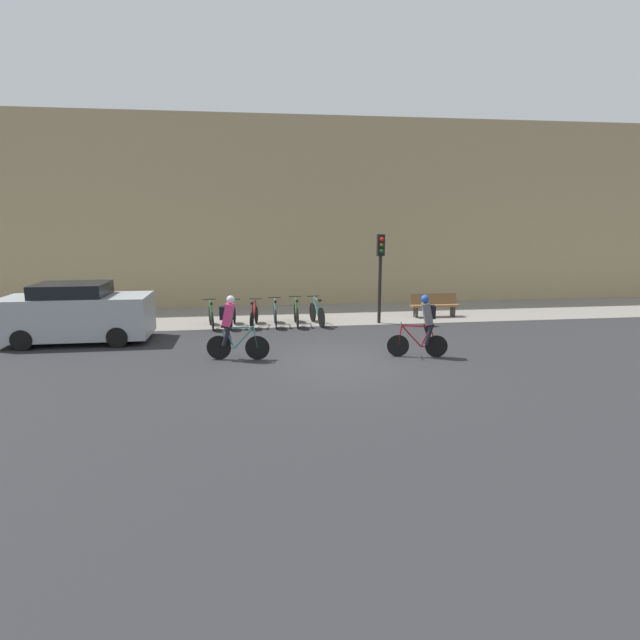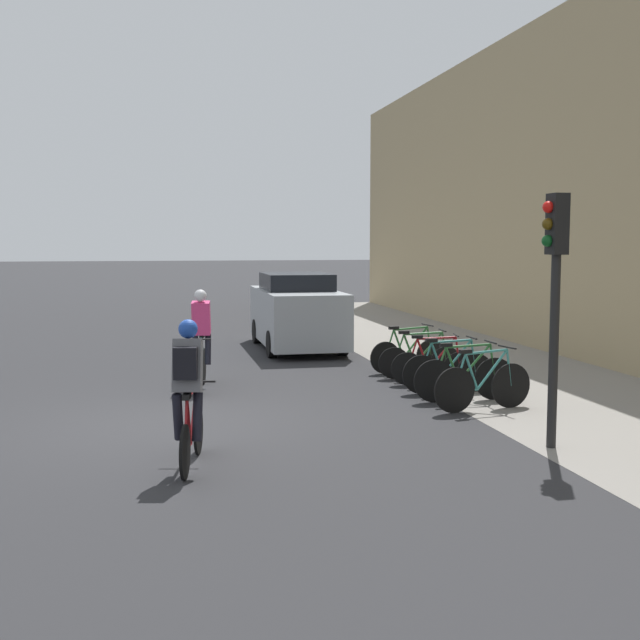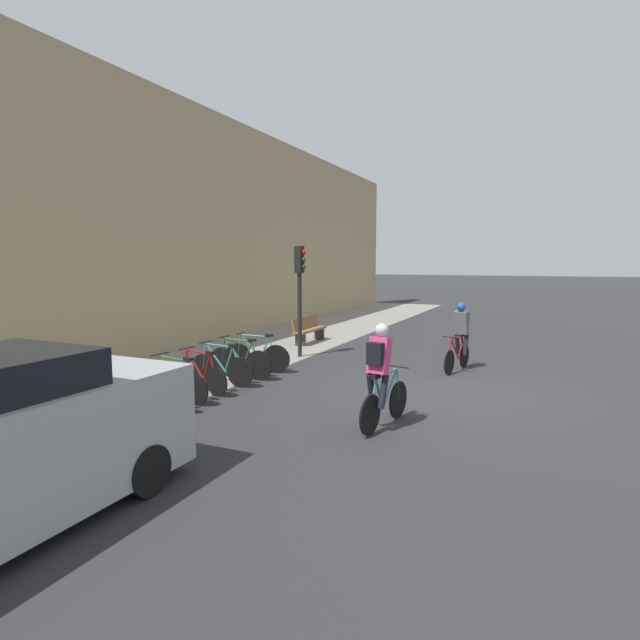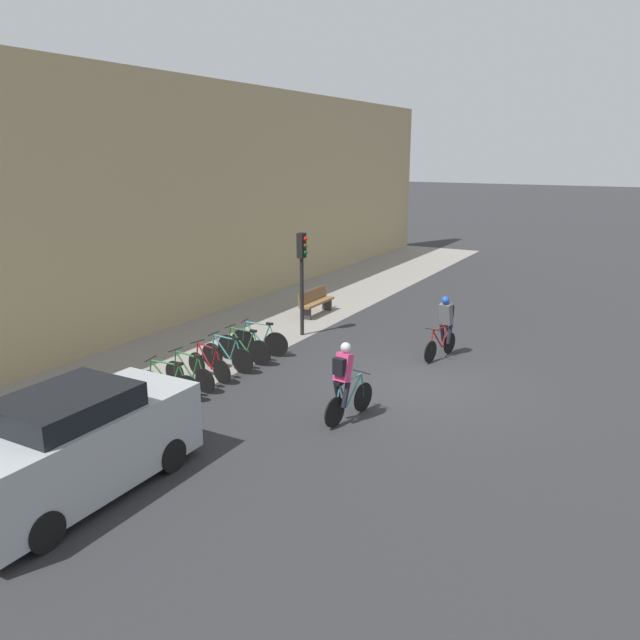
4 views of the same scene
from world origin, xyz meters
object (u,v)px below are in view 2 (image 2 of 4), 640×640
object	(u,v)px
parked_bike_3	(448,370)
parked_bike_0	(408,353)
traffic_light_pole	(555,272)
parked_car	(297,313)
parked_bike_2	(433,365)
parked_bike_4	(465,376)
parked_bike_5	(483,384)
cyclist_pink	(201,335)
parked_bike_1	(420,359)
cyclist_grey	(189,389)

from	to	relation	value
parked_bike_3	parked_bike_0	bearing A→B (deg)	-179.98
traffic_light_pole	parked_bike_3	bearing A→B (deg)	179.11
parked_car	parked_bike_0	bearing A→B (deg)	21.93
parked_bike_2	parked_bike_3	xyz separation A→B (m)	(0.75, 0.00, 0.02)
parked_bike_0	parked_car	world-z (taller)	parked_car
parked_bike_4	parked_bike_5	xyz separation A→B (m)	(0.75, 0.00, 0.00)
parked_bike_0	parked_bike_3	xyz separation A→B (m)	(2.25, 0.00, 0.01)
cyclist_pink	parked_bike_1	bearing A→B (deg)	91.70
parked_bike_3	parked_car	size ratio (longest dim) A/B	0.39
cyclist_grey	parked_bike_5	world-z (taller)	cyclist_grey
cyclist_pink	parked_bike_4	size ratio (longest dim) A/B	1.01
parked_bike_1	traffic_light_pole	world-z (taller)	traffic_light_pole
parked_bike_1	parked_bike_2	world-z (taller)	same
cyclist_pink	traffic_light_pole	xyz separation A→B (m)	(5.18, 4.12, 1.30)
parked_bike_1	cyclist_pink	bearing A→B (deg)	-88.30
parked_bike_2	parked_car	distance (m)	5.66
parked_bike_1	traffic_light_pole	bearing A→B (deg)	-0.62
parked_bike_0	traffic_light_pole	size ratio (longest dim) A/B	0.51
parked_bike_0	parked_car	xyz separation A→B (m)	(-3.91, -1.57, 0.51)
parked_bike_1	parked_bike_4	size ratio (longest dim) A/B	0.93
parked_bike_4	parked_bike_5	bearing A→B (deg)	0.03
parked_bike_2	parked_bike_5	xyz separation A→B (m)	(2.25, 0.00, 0.04)
cyclist_pink	parked_bike_2	distance (m)	4.26
parked_bike_0	parked_car	size ratio (longest dim) A/B	0.38
parked_bike_0	parked_car	distance (m)	4.25
parked_bike_0	parked_bike_3	world-z (taller)	parked_bike_3
cyclist_pink	parked_car	xyz separation A→B (m)	(-4.78, 2.60, -0.05)
cyclist_pink	traffic_light_pole	world-z (taller)	traffic_light_pole
parked_bike_2	parked_bike_5	size ratio (longest dim) A/B	0.90
traffic_light_pole	cyclist_pink	bearing A→B (deg)	-141.51
cyclist_grey	traffic_light_pole	bearing A→B (deg)	91.40
cyclist_grey	traffic_light_pole	world-z (taller)	traffic_light_pole
parked_bike_1	parked_bike_2	xyz separation A→B (m)	(0.75, 0.00, -0.00)
parked_bike_2	parked_bike_4	bearing A→B (deg)	0.01
cyclist_grey	parked_bike_0	distance (m)	7.72
cyclist_grey	parked_bike_1	distance (m)	7.14
parked_bike_4	traffic_light_pole	size ratio (longest dim) A/B	0.55
cyclist_pink	cyclist_grey	world-z (taller)	cyclist_pink
parked_bike_1	parked_car	size ratio (longest dim) A/B	0.38
parked_bike_1	parked_bike_4	world-z (taller)	parked_bike_4
cyclist_grey	parked_bike_5	size ratio (longest dim) A/B	1.02
parked_bike_0	parked_car	bearing A→B (deg)	-158.07
cyclist_grey	parked_bike_5	bearing A→B (deg)	117.54
parked_bike_0	parked_bike_1	distance (m)	0.75
parked_bike_1	parked_car	bearing A→B (deg)	-161.34
cyclist_pink	parked_bike_5	world-z (taller)	cyclist_pink
cyclist_pink	parked_bike_2	world-z (taller)	cyclist_pink
parked_bike_2	traffic_light_pole	size ratio (longest dim) A/B	0.48
cyclist_pink	cyclist_grey	xyz separation A→B (m)	(5.29, -0.44, 0.00)
traffic_light_pole	parked_car	xyz separation A→B (m)	(-9.96, -1.52, -1.35)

